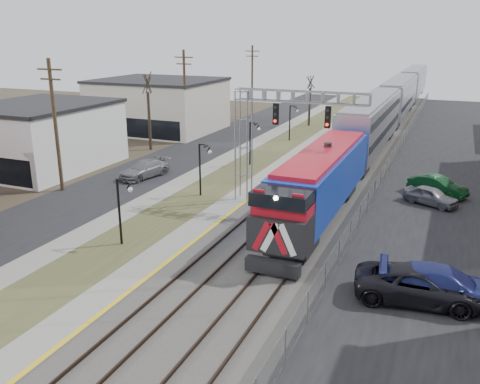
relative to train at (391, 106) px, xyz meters
The scene contains 19 objects.
street_west 31.80m from the train, 122.47° to the right, with size 7.00×120.00×0.04m, color black.
sidewalk 29.63m from the train, 115.08° to the right, with size 2.00×120.00×0.08m, color gray.
grass_median 28.50m from the train, 109.58° to the right, with size 4.00×120.00×0.06m, color #3E4625.
platform 27.63m from the train, 103.68° to the right, with size 2.00×120.00×0.24m, color gray.
ballast_bed 26.90m from the train, 93.21° to the right, with size 8.00×120.00×0.20m, color #595651.
platform_edge 27.43m from the train, 101.88° to the right, with size 0.24×120.00×0.01m, color gold.
track_near 27.07m from the train, 97.46° to the right, with size 1.58×120.00×0.15m.
track_far 26.84m from the train, 90.00° to the right, with size 1.58×120.00×0.15m.
train is the anchor object (origin of this frame).
signal_gantry 34.10m from the train, 97.23° to the right, with size 9.00×1.07×8.15m.
lampposts 44.46m from the train, 102.34° to the right, with size 0.14×62.14×4.00m.
utility_poles 41.86m from the train, 118.58° to the right, with size 0.28×80.28×10.00m.
fence 26.93m from the train, 84.23° to the right, with size 0.04×120.00×1.60m, color gray.
bare_trees 29.15m from the train, 128.54° to the right, with size 12.30×42.30×5.95m.
car_lot_c 44.46m from the train, 81.13° to the right, with size 2.65×5.76×1.60m, color black.
car_lot_d 44.24m from the train, 79.79° to the right, with size 2.31×5.69×1.65m, color navy.
car_lot_e 30.07m from the train, 77.36° to the right, with size 1.54×3.83×1.30m, color slate.
car_lot_f 27.64m from the train, 75.51° to the right, with size 1.51×4.32×1.42m, color #0B3A1A.
car_street_b 35.08m from the train, 117.51° to the right, with size 1.97×4.85×1.41m, color slate.
Camera 1 is at (12.88, -4.34, 11.79)m, focal length 38.00 mm.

